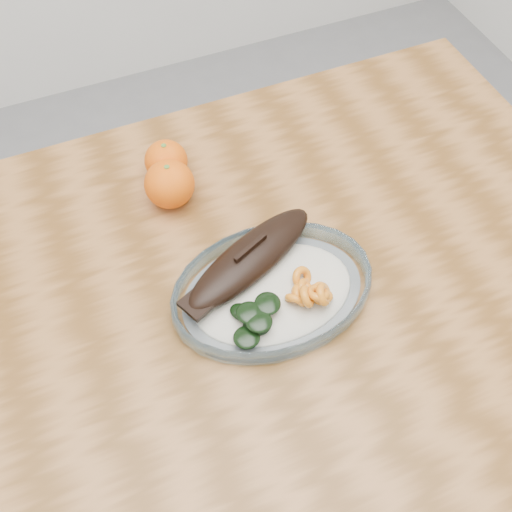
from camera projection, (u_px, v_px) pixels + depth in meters
name	position (u px, v px, depth m)	size (l,w,h in m)	color
ground	(245.00, 466.00, 1.51)	(3.00, 3.00, 0.00)	slate
dining_table	(239.00, 329.00, 0.99)	(1.20, 0.80, 0.75)	brown
plated_meal	(272.00, 288.00, 0.89)	(0.53, 0.52, 0.08)	white
orange_left	(166.00, 161.00, 1.02)	(0.07, 0.07, 0.07)	#E04D04
orange_right	(169.00, 184.00, 0.98)	(0.08, 0.08, 0.08)	#E04D04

